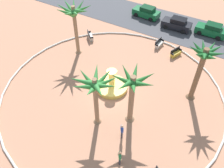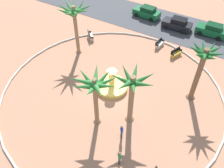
# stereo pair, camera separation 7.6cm
# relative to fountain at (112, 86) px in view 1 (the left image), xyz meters

# --- Properties ---
(ground_plane) EXTENTS (80.00, 80.00, 0.00)m
(ground_plane) POSITION_rel_fountain_xyz_m (0.33, -0.48, -0.33)
(ground_plane) COLOR tan
(plaza_curb) EXTENTS (22.66, 22.66, 0.20)m
(plaza_curb) POSITION_rel_fountain_xyz_m (0.33, -0.48, -0.23)
(plaza_curb) COLOR silver
(plaza_curb) RESTS_ON ground
(street_asphalt) EXTENTS (48.00, 8.00, 0.03)m
(street_asphalt) POSITION_rel_fountain_xyz_m (0.33, 15.25, -0.32)
(street_asphalt) COLOR #424247
(street_asphalt) RESTS_ON ground
(fountain) EXTENTS (3.32, 3.32, 2.38)m
(fountain) POSITION_rel_fountain_xyz_m (0.00, 0.00, 0.00)
(fountain) COLOR gold
(fountain) RESTS_ON ground
(palm_tree_near_fountain) EXTENTS (3.82, 3.75, 5.66)m
(palm_tree_near_fountain) POSITION_rel_fountain_xyz_m (1.14, -4.43, 4.16)
(palm_tree_near_fountain) COLOR #8E6B4C
(palm_tree_near_fountain) RESTS_ON ground
(palm_tree_by_curb) EXTENTS (4.15, 4.04, 6.39)m
(palm_tree_by_curb) POSITION_rel_fountain_xyz_m (-6.81, 3.22, 4.72)
(palm_tree_by_curb) COLOR #8E6B4C
(palm_tree_by_curb) RESTS_ON ground
(palm_tree_mid_plaza) EXTENTS (3.72, 3.86, 5.65)m
(palm_tree_mid_plaza) POSITION_rel_fountain_xyz_m (3.53, -2.63, 3.84)
(palm_tree_mid_plaza) COLOR #8E6B4C
(palm_tree_mid_plaza) RESTS_ON ground
(palm_tree_far_side) EXTENTS (3.22, 3.25, 6.28)m
(palm_tree_far_side) POSITION_rel_fountain_xyz_m (7.52, 3.04, 4.37)
(palm_tree_far_side) COLOR brown
(palm_tree_far_side) RESTS_ON ground
(bench_east) EXTENTS (0.65, 1.64, 1.00)m
(bench_east) POSITION_rel_fountain_xyz_m (1.25, 9.63, 0.02)
(bench_east) COLOR beige
(bench_east) RESTS_ON ground
(bench_north) EXTENTS (1.03, 1.67, 1.00)m
(bench_north) POSITION_rel_fountain_xyz_m (3.78, 8.85, 0.02)
(bench_north) COLOR gold
(bench_north) RESTS_ON ground
(bench_southwest) EXTENTS (1.52, 1.45, 1.00)m
(bench_southwest) POSITION_rel_fountain_xyz_m (-7.32, 6.52, 0.02)
(bench_southwest) COLOR beige
(bench_southwest) RESTS_ON ground
(person_cyclist_helmet) EXTENTS (0.36, 0.45, 1.71)m
(person_cyclist_helmet) POSITION_rel_fountain_xyz_m (4.91, -6.92, 0.63)
(person_cyclist_helmet) COLOR #33333D
(person_cyclist_helmet) RESTS_ON ground
(person_cyclist_photo) EXTENTS (0.37, 0.43, 1.68)m
(person_cyclist_photo) POSITION_rel_fountain_xyz_m (3.84, -4.69, 0.61)
(person_cyclist_photo) COLOR #33333D
(person_cyclist_photo) RESTS_ON ground
(parked_car_leftmost) EXTENTS (4.09, 2.10, 1.67)m
(parked_car_leftmost) POSITION_rel_fountain_xyz_m (-3.45, 15.76, 0.45)
(parked_car_leftmost) COLOR #145B2D
(parked_car_leftmost) RESTS_ON ground
(parked_car_second) EXTENTS (4.05, 2.01, 1.67)m
(parked_car_second) POSITION_rel_fountain_xyz_m (1.64, 14.86, 0.45)
(parked_car_second) COLOR black
(parked_car_second) RESTS_ON ground
(parked_car_third) EXTENTS (4.01, 1.94, 1.67)m
(parked_car_third) POSITION_rel_fountain_xyz_m (6.19, 15.75, 0.45)
(parked_car_third) COLOR #145B2D
(parked_car_third) RESTS_ON ground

